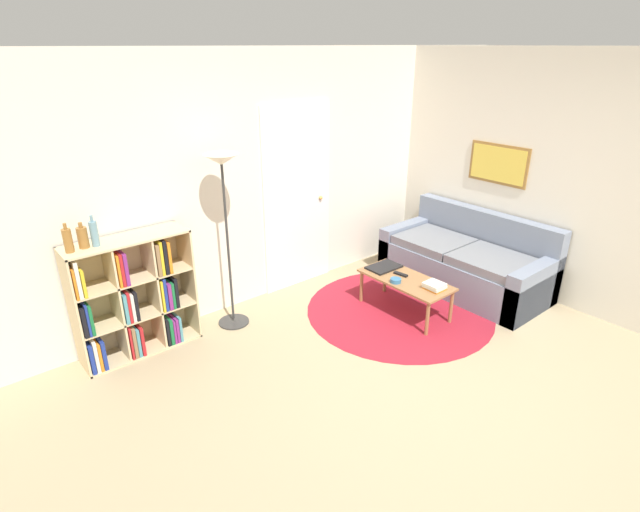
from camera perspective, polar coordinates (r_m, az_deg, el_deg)
ground_plane at (r=4.22m, az=13.22°, el=-15.97°), size 14.00×14.00×0.00m
wall_back at (r=5.28m, az=-6.92°, el=8.37°), size 7.68×0.11×2.60m
wall_right at (r=6.10m, az=19.05°, el=9.41°), size 0.08×5.43×2.60m
rug at (r=5.40m, az=9.04°, el=-6.16°), size 1.96×1.96×0.01m
bookshelf at (r=4.75m, az=-20.62°, el=-4.61°), size 1.04×0.34×1.10m
floor_lamp at (r=4.65m, az=-11.00°, el=7.87°), size 0.32×0.32×1.72m
couch at (r=6.02m, az=16.49°, el=-0.70°), size 0.89×1.86×0.84m
coffee_table at (r=5.24m, az=9.75°, el=-2.98°), size 0.45×0.99×0.38m
laptop at (r=5.43m, az=7.31°, el=-1.25°), size 0.36×0.25×0.02m
bowl at (r=5.12m, az=8.65°, el=-2.78°), size 0.11×0.11×0.04m
book_stack_on_table at (r=5.05m, az=12.96°, el=-3.36°), size 0.18×0.18×0.07m
remote at (r=5.29m, az=9.20°, el=-2.07°), size 0.07×0.16×0.02m
bottle_left at (r=4.38m, az=-26.87°, el=1.62°), size 0.07×0.07×0.24m
bottle_middle at (r=4.43m, az=-25.49°, el=1.95°), size 0.08×0.08×0.21m
bottle_right at (r=4.42m, az=-24.40°, el=2.37°), size 0.06×0.06×0.26m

